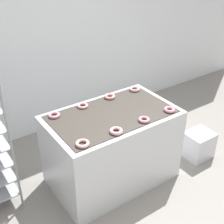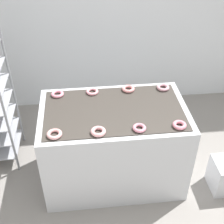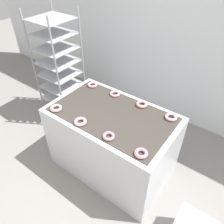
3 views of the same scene
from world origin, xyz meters
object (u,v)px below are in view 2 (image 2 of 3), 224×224
object	(u,v)px
donut_near_right	(179,125)
donut_far_right	(163,87)
fryer_machine	(114,145)
donut_far_midleft	(92,92)
donut_near_midleft	(98,131)
donut_near_left	(54,134)
donut_far_left	(57,94)
donut_near_midright	(139,128)
donut_far_midright	(128,89)

from	to	relation	value
donut_near_right	donut_far_right	xyz separation A→B (m)	(0.00, 0.60, -0.00)
fryer_machine	donut_far_midleft	bearing A→B (deg)	120.84
donut_near_midleft	donut_far_midleft	world-z (taller)	donut_near_midleft
donut_near_left	donut_far_left	xyz separation A→B (m)	(0.01, 0.60, -0.00)
donut_near_midleft	donut_near_right	distance (m)	0.71
donut_near_left	donut_near_right	xyz separation A→B (m)	(1.07, 0.00, 0.00)
fryer_machine	donut_near_right	distance (m)	0.77
fryer_machine	donut_near_midleft	bearing A→B (deg)	-118.28
donut_near_left	donut_near_midright	size ratio (longest dim) A/B	1.11
donut_far_left	donut_far_right	distance (m)	1.07
donut_near_midleft	donut_near_right	world-z (taller)	same
donut_near_left	donut_far_left	bearing A→B (deg)	89.29
donut_near_left	donut_far_midright	distance (m)	0.95
fryer_machine	donut_far_midright	xyz separation A→B (m)	(0.18, 0.31, 0.46)
fryer_machine	donut_far_midright	bearing A→B (deg)	59.55
donut_near_left	donut_far_midleft	xyz separation A→B (m)	(0.35, 0.61, -0.00)
donut_near_midleft	donut_far_midright	bearing A→B (deg)	60.63
donut_near_midleft	donut_far_midright	size ratio (longest dim) A/B	1.01
fryer_machine	donut_far_midright	distance (m)	0.59
donut_near_midleft	donut_far_left	xyz separation A→B (m)	(-0.36, 0.61, -0.00)
fryer_machine	donut_far_left	xyz separation A→B (m)	(-0.53, 0.30, 0.46)
donut_far_midleft	donut_far_right	distance (m)	0.72
donut_far_right	donut_far_midleft	bearing A→B (deg)	179.70
donut_far_midright	donut_far_right	distance (m)	0.36
donut_near_left	donut_far_right	world-z (taller)	same
donut_near_left	donut_near_midleft	size ratio (longest dim) A/B	1.00
donut_near_midleft	donut_far_left	bearing A→B (deg)	120.49
donut_near_midright	donut_far_right	world-z (taller)	donut_far_right
donut_far_midleft	donut_far_midright	xyz separation A→B (m)	(0.36, 0.01, 0.00)
fryer_machine	donut_far_midright	size ratio (longest dim) A/B	10.80
donut_near_right	donut_far_midleft	distance (m)	0.94
donut_near_midright	donut_near_right	xyz separation A→B (m)	(0.35, -0.00, 0.00)
donut_far_midleft	donut_near_left	bearing A→B (deg)	-120.11
fryer_machine	donut_far_midleft	size ratio (longest dim) A/B	11.35
donut_near_right	donut_far_midright	size ratio (longest dim) A/B	0.94
fryer_machine	donut_near_left	xyz separation A→B (m)	(-0.53, -0.30, 0.46)
fryer_machine	donut_near_right	world-z (taller)	donut_near_right
donut_near_left	donut_near_midleft	xyz separation A→B (m)	(0.37, -0.01, 0.00)
donut_near_midleft	donut_far_midright	xyz separation A→B (m)	(0.35, 0.62, -0.00)
donut_near_midleft	donut_far_right	world-z (taller)	donut_near_midleft
donut_near_midright	donut_far_left	distance (m)	0.93
fryer_machine	donut_near_midright	bearing A→B (deg)	-58.58
donut_near_left	donut_near_midleft	bearing A→B (deg)	-1.23
donut_near_midleft	donut_far_midright	distance (m)	0.72
donut_far_left	donut_far_right	bearing A→B (deg)	0.15
donut_near_left	donut_far_midleft	world-z (taller)	donut_near_left
fryer_machine	donut_near_right	xyz separation A→B (m)	(0.54, -0.30, 0.46)
donut_near_left	donut_far_midright	size ratio (longest dim) A/B	1.01
donut_far_midleft	donut_far_midright	bearing A→B (deg)	1.20
fryer_machine	donut_far_left	distance (m)	0.76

